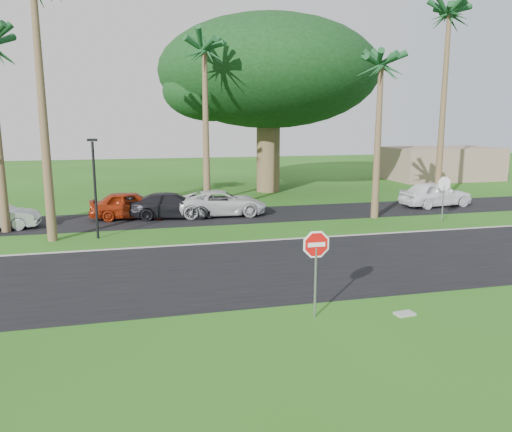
{
  "coord_description": "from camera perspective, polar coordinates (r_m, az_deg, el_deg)",
  "views": [
    {
      "loc": [
        -4.3,
        -15.46,
        5.42
      ],
      "look_at": [
        0.28,
        2.96,
        1.8
      ],
      "focal_mm": 35.0,
      "sensor_mm": 36.0,
      "label": 1
    }
  ],
  "objects": [
    {
      "name": "car_pickup",
      "position": [
        34.0,
        19.84,
        2.36
      ],
      "size": [
        4.97,
        2.5,
        1.62
      ],
      "primitive_type": "imported",
      "rotation": [
        0.0,
        0.0,
        1.7
      ],
      "color": "white",
      "rests_on": "ground"
    },
    {
      "name": "car_red",
      "position": [
        28.87,
        -14.05,
        1.22
      ],
      "size": [
        4.57,
        1.84,
        1.56
      ],
      "primitive_type": "imported",
      "rotation": [
        0.0,
        0.0,
        1.57
      ],
      "color": "maroon",
      "rests_on": "ground"
    },
    {
      "name": "stop_sign_far",
      "position": [
        28.8,
        20.67,
        2.83
      ],
      "size": [
        1.05,
        0.07,
        2.62
      ],
      "rotation": [
        0.0,
        0.0,
        3.14
      ],
      "color": "gray",
      "rests_on": "ground"
    },
    {
      "name": "car_dark",
      "position": [
        28.61,
        -9.51,
        1.17
      ],
      "size": [
        5.04,
        2.45,
        1.41
      ],
      "primitive_type": "imported",
      "rotation": [
        0.0,
        0.0,
        1.47
      ],
      "color": "black",
      "rests_on": "ground"
    },
    {
      "name": "car_minivan",
      "position": [
        28.99,
        -3.97,
        1.46
      ],
      "size": [
        5.36,
        2.69,
        1.45
      ],
      "primitive_type": "imported",
      "rotation": [
        0.0,
        0.0,
        1.52
      ],
      "color": "silver",
      "rests_on": "ground"
    },
    {
      "name": "parking_strip",
      "position": [
        28.8,
        -5.14,
        -0.07
      ],
      "size": [
        120.0,
        5.0,
        0.02
      ],
      "primitive_type": "cube",
      "color": "black",
      "rests_on": "ground"
    },
    {
      "name": "streetlight_right",
      "position": [
        24.18,
        -17.95,
        3.7
      ],
      "size": [
        0.45,
        0.25,
        4.64
      ],
      "color": "black",
      "rests_on": "ground"
    },
    {
      "name": "palm_right_far",
      "position": [
        34.93,
        21.21,
        20.27
      ],
      "size": [
        5.0,
        5.0,
        13.0
      ],
      "color": "brown",
      "rests_on": "ground"
    },
    {
      "name": "canopy_tree",
      "position": [
        39.01,
        1.45,
        15.98
      ],
      "size": [
        16.5,
        16.5,
        13.12
      ],
      "color": "brown",
      "rests_on": "ground"
    },
    {
      "name": "palm_right_near",
      "position": [
        28.86,
        14.1,
        16.0
      ],
      "size": [
        5.0,
        5.0,
        9.5
      ],
      "color": "brown",
      "rests_on": "ground"
    },
    {
      "name": "stop_sign_near",
      "position": [
        13.84,
        6.86,
        -4.55
      ],
      "size": [
        1.05,
        0.07,
        2.62
      ],
      "color": "gray",
      "rests_on": "ground"
    },
    {
      "name": "ground",
      "position": [
        16.93,
        1.5,
        -7.87
      ],
      "size": [
        120.0,
        120.0,
        0.0
      ],
      "primitive_type": "plane",
      "color": "#215314",
      "rests_on": "ground"
    },
    {
      "name": "curb",
      "position": [
        22.59,
        -2.6,
        -3.02
      ],
      "size": [
        120.0,
        0.12,
        0.06
      ],
      "primitive_type": "cube",
      "color": "gray",
      "rests_on": "ground"
    },
    {
      "name": "palm_center",
      "position": [
        30.0,
        -5.91,
        17.91
      ],
      "size": [
        5.0,
        5.0,
        10.5
      ],
      "color": "brown",
      "rests_on": "ground"
    },
    {
      "name": "building_far",
      "position": [
        50.35,
        20.38,
        5.66
      ],
      "size": [
        10.0,
        6.0,
        3.0
      ],
      "primitive_type": "cube",
      "color": "gray",
      "rests_on": "ground"
    },
    {
      "name": "utility_slab",
      "position": [
        15.05,
        16.63,
        -10.66
      ],
      "size": [
        0.58,
        0.4,
        0.06
      ],
      "primitive_type": "cube",
      "rotation": [
        0.0,
        0.0,
        0.1
      ],
      "color": "#96978F",
      "rests_on": "ground"
    },
    {
      "name": "road",
      "position": [
        18.78,
        -0.13,
        -5.95
      ],
      "size": [
        120.0,
        8.0,
        0.02
      ],
      "primitive_type": "cube",
      "color": "black",
      "rests_on": "ground"
    }
  ]
}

